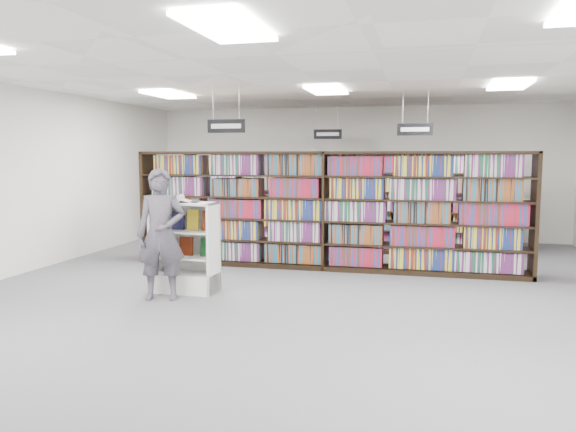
% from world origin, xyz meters
% --- Properties ---
extents(floor, '(12.00, 12.00, 0.00)m').
position_xyz_m(floor, '(0.00, 0.00, 0.00)').
color(floor, '#595A5F').
rests_on(floor, ground).
extents(ceiling, '(10.00, 12.00, 0.10)m').
position_xyz_m(ceiling, '(0.00, 0.00, 3.20)').
color(ceiling, white).
rests_on(ceiling, wall_back).
extents(wall_back, '(10.00, 0.10, 3.20)m').
position_xyz_m(wall_back, '(0.00, 6.00, 1.60)').
color(wall_back, white).
rests_on(wall_back, ground).
extents(wall_left, '(0.10, 12.00, 3.20)m').
position_xyz_m(wall_left, '(-5.00, 0.00, 1.60)').
color(wall_left, white).
rests_on(wall_left, ground).
extents(bookshelf_row_near, '(7.00, 0.60, 2.10)m').
position_xyz_m(bookshelf_row_near, '(0.00, 2.00, 1.05)').
color(bookshelf_row_near, black).
rests_on(bookshelf_row_near, floor).
extents(bookshelf_row_mid, '(7.00, 0.60, 2.10)m').
position_xyz_m(bookshelf_row_mid, '(0.00, 4.00, 1.05)').
color(bookshelf_row_mid, black).
rests_on(bookshelf_row_mid, floor).
extents(bookshelf_row_far, '(7.00, 0.60, 2.10)m').
position_xyz_m(bookshelf_row_far, '(0.00, 5.70, 1.05)').
color(bookshelf_row_far, black).
rests_on(bookshelf_row_far, floor).
extents(aisle_sign_left, '(0.65, 0.02, 0.80)m').
position_xyz_m(aisle_sign_left, '(-1.50, 1.00, 2.53)').
color(aisle_sign_left, '#B2B2B7').
rests_on(aisle_sign_left, ceiling).
extents(aisle_sign_right, '(0.65, 0.02, 0.80)m').
position_xyz_m(aisle_sign_right, '(1.50, 3.00, 2.53)').
color(aisle_sign_right, '#B2B2B7').
rests_on(aisle_sign_right, ceiling).
extents(aisle_sign_center, '(0.65, 0.02, 0.80)m').
position_xyz_m(aisle_sign_center, '(-0.50, 5.00, 2.53)').
color(aisle_sign_center, '#B2B2B7').
rests_on(aisle_sign_center, ceiling).
extents(troffer_front_center, '(0.60, 1.20, 0.04)m').
position_xyz_m(troffer_front_center, '(0.00, -3.00, 3.16)').
color(troffer_front_center, white).
rests_on(troffer_front_center, ceiling).
extents(troffer_back_left, '(0.60, 1.20, 0.04)m').
position_xyz_m(troffer_back_left, '(-3.00, 2.00, 3.16)').
color(troffer_back_left, white).
rests_on(troffer_back_left, ceiling).
extents(troffer_back_center, '(0.60, 1.20, 0.04)m').
position_xyz_m(troffer_back_center, '(0.00, 2.00, 3.16)').
color(troffer_back_center, white).
rests_on(troffer_back_center, ceiling).
extents(troffer_back_right, '(0.60, 1.20, 0.04)m').
position_xyz_m(troffer_back_right, '(3.00, 2.00, 3.16)').
color(troffer_back_right, white).
rests_on(troffer_back_right, ceiling).
extents(endcap_display, '(0.96, 0.49, 1.34)m').
position_xyz_m(endcap_display, '(-1.72, -0.19, 0.46)').
color(endcap_display, white).
rests_on(endcap_display, floor).
extents(open_book, '(0.60, 0.43, 0.12)m').
position_xyz_m(open_book, '(-1.79, -0.21, 1.38)').
color(open_book, black).
rests_on(open_book, endcap_display).
extents(shopper, '(0.77, 0.61, 1.85)m').
position_xyz_m(shopper, '(-1.86, -0.70, 0.93)').
color(shopper, '#544D58').
rests_on(shopper, floor).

